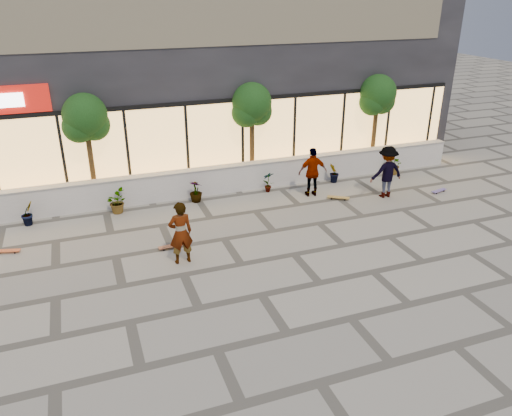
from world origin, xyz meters
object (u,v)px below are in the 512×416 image
object	(u,v)px
tree_midwest	(86,121)
skateboard_right_near	(338,197)
skater_right_far	(387,172)
tree_mideast	(252,107)
skateboard_left	(8,251)
skater_right_near	(313,172)
skater_center	(181,233)
skateboard_center	(171,246)
tree_east	(378,97)
skateboard_right_far	(439,191)

from	to	relation	value
tree_midwest	skateboard_right_near	bearing A→B (deg)	-18.84
skater_right_far	skateboard_right_near	size ratio (longest dim) A/B	2.45
tree_midwest	tree_mideast	xyz separation A→B (m)	(6.00, 0.00, 0.00)
skater_right_far	skateboard_left	bearing A→B (deg)	1.05
skater_right_near	skateboard_right_near	world-z (taller)	skater_right_near
skater_center	skateboard_right_near	distance (m)	6.89
tree_mideast	skateboard_center	distance (m)	6.77
skateboard_center	skateboard_left	distance (m)	4.74
tree_midwest	tree_east	distance (m)	11.50
tree_east	skateboard_right_far	size ratio (longest dim) A/B	5.34
tree_east	skater_right_far	xyz separation A→B (m)	(-1.41, -3.17, -2.02)
skateboard_center	skateboard_right_near	distance (m)	6.71
skateboard_center	skateboard_right_near	size ratio (longest dim) A/B	0.95
skateboard_right_near	skater_center	bearing A→B (deg)	-124.76
tree_east	skateboard_right_far	bearing A→B (deg)	-77.80
tree_east	skater_center	world-z (taller)	tree_east
tree_mideast	skater_right_near	bearing A→B (deg)	-53.44
tree_midwest	skater_right_near	world-z (taller)	tree_midwest
skater_center	tree_mideast	bearing A→B (deg)	-130.39
skateboard_right_far	skateboard_left	bearing A→B (deg)	163.88
tree_mideast	skateboard_left	xyz separation A→B (m)	(-8.71, -3.10, -2.91)
tree_midwest	skateboard_right_far	xyz separation A→B (m)	(12.27, -3.55, -2.91)
tree_east	skateboard_right_far	xyz separation A→B (m)	(0.77, -3.55, -2.91)
tree_east	skater_center	xyz separation A→B (m)	(-9.52, -5.37, -2.07)
tree_east	skater_right_near	world-z (taller)	tree_east
tree_mideast	skateboard_right_near	size ratio (longest dim) A/B	4.99
skateboard_right_near	skateboard_right_far	size ratio (longest dim) A/B	1.07
skater_center	skateboard_right_far	xyz separation A→B (m)	(10.28, 1.83, -0.85)
tree_mideast	skater_right_far	xyz separation A→B (m)	(4.09, -3.17, -2.02)
tree_mideast	skateboard_left	distance (m)	9.70
skateboard_left	skateboard_right_near	size ratio (longest dim) A/B	0.93
tree_midwest	tree_east	size ratio (longest dim) A/B	1.00
tree_midwest	skater_right_near	bearing A→B (deg)	-15.82
skater_center	skateboard_right_near	bearing A→B (deg)	-161.92
skater_center	skater_right_near	bearing A→B (deg)	-153.75
tree_midwest	skater_right_near	xyz separation A→B (m)	(7.60, -2.15, -2.07)
tree_mideast	skateboard_left	size ratio (longest dim) A/B	5.38
skateboard_left	skateboard_right_near	world-z (taller)	skateboard_right_near
tree_mideast	skateboard_center	world-z (taller)	tree_mideast
skateboard_left	tree_east	bearing A→B (deg)	27.68
skater_right_near	tree_east	bearing A→B (deg)	-144.14
skateboard_center	skateboard_right_far	bearing A→B (deg)	1.67
tree_mideast	tree_east	world-z (taller)	same
tree_east	skater_right_far	distance (m)	4.01
skater_right_far	skateboard_center	size ratio (longest dim) A/B	2.58
tree_midwest	skateboard_center	size ratio (longest dim) A/B	5.26
tree_mideast	skater_right_far	distance (m)	5.56
skateboard_left	skateboard_right_far	world-z (taller)	same
skater_center	skateboard_left	size ratio (longest dim) A/B	2.52
skater_center	skateboard_left	distance (m)	5.28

